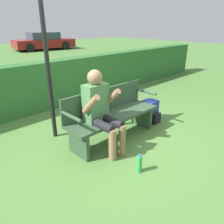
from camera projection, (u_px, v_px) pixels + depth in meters
ground_plane at (114, 139)px, 3.77m from camera, size 40.00×40.00×0.00m
hedge_back at (48, 85)px, 5.01m from camera, size 12.00×0.39×1.07m
park_bench at (112, 114)px, 3.65m from camera, size 1.71×0.49×0.86m
person_seated at (100, 108)px, 3.25m from camera, size 0.50×0.64×1.24m
backpack at (150, 112)px, 4.38m from camera, size 0.27×0.34×0.44m
water_bottle at (139, 164)px, 2.90m from camera, size 0.07×0.07×0.26m
signpost at (46, 53)px, 3.32m from camera, size 0.42×0.09×2.54m
parked_car at (44, 41)px, 15.84m from camera, size 4.37×2.38×1.22m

